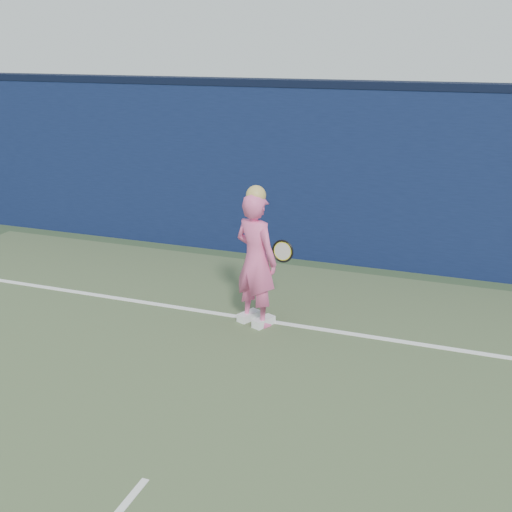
% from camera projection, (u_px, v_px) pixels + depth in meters
% --- Properties ---
extents(backstop_wall, '(24.00, 0.40, 2.50)m').
position_uv_depth(backstop_wall, '(331.00, 177.00, 9.28)').
color(backstop_wall, '#0C1638').
rests_on(backstop_wall, ground).
extents(wall_cap, '(24.00, 0.42, 0.10)m').
position_uv_depth(wall_cap, '(334.00, 84.00, 8.86)').
color(wall_cap, black).
rests_on(wall_cap, backstop_wall).
extents(player, '(0.67, 0.56, 1.63)m').
position_uv_depth(player, '(256.00, 259.00, 7.20)').
color(player, '#EE5C9A').
rests_on(player, ground).
extents(racket, '(0.49, 0.21, 0.27)m').
position_uv_depth(racket, '(281.00, 251.00, 7.52)').
color(racket, black).
rests_on(racket, ground).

